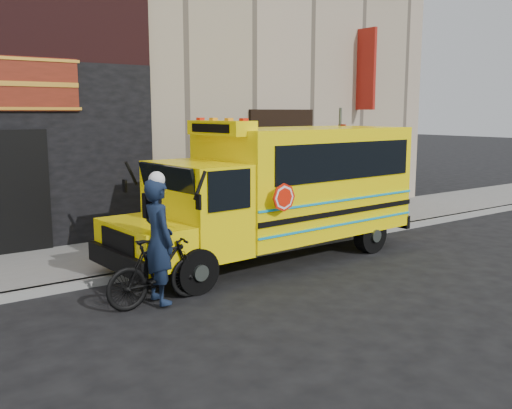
{
  "coord_description": "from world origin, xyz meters",
  "views": [
    {
      "loc": [
        -6.05,
        -7.08,
        3.08
      ],
      "look_at": [
        0.47,
        1.85,
        1.28
      ],
      "focal_mm": 40.0,
      "sensor_mm": 36.0,
      "label": 1
    }
  ],
  "objects_px": {
    "bicycle": "(159,271)",
    "cyclist": "(159,244)",
    "school_bus": "(282,187)",
    "sign_pole": "(340,166)"
  },
  "relations": [
    {
      "from": "sign_pole",
      "to": "cyclist",
      "type": "relative_size",
      "value": 1.59
    },
    {
      "from": "bicycle",
      "to": "cyclist",
      "type": "xyz_separation_m",
      "value": [
        -0.02,
        -0.03,
        0.45
      ]
    },
    {
      "from": "school_bus",
      "to": "sign_pole",
      "type": "relative_size",
      "value": 2.2
    },
    {
      "from": "bicycle",
      "to": "sign_pole",
      "type": "bearing_deg",
      "value": -72.75
    },
    {
      "from": "school_bus",
      "to": "bicycle",
      "type": "xyz_separation_m",
      "value": [
        -3.52,
        -1.22,
        -0.96
      ]
    },
    {
      "from": "school_bus",
      "to": "bicycle",
      "type": "relative_size",
      "value": 3.82
    },
    {
      "from": "bicycle",
      "to": "cyclist",
      "type": "height_order",
      "value": "cyclist"
    },
    {
      "from": "sign_pole",
      "to": "bicycle",
      "type": "distance_m",
      "value": 6.52
    },
    {
      "from": "school_bus",
      "to": "cyclist",
      "type": "relative_size",
      "value": 3.49
    },
    {
      "from": "school_bus",
      "to": "bicycle",
      "type": "distance_m",
      "value": 3.84
    }
  ]
}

